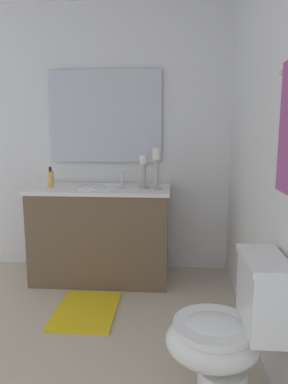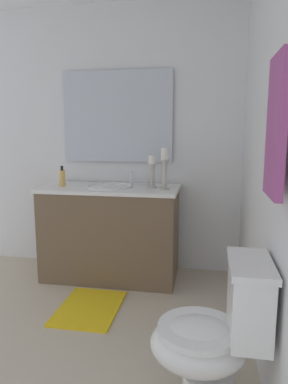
{
  "view_description": "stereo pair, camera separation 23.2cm",
  "coord_description": "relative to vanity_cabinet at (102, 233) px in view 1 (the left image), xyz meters",
  "views": [
    {
      "loc": [
        1.94,
        0.73,
        1.31
      ],
      "look_at": [
        -0.34,
        0.55,
        0.92
      ],
      "focal_mm": 33.2,
      "sensor_mm": 36.0,
      "label": 1
    },
    {
      "loc": [
        1.91,
        0.96,
        1.31
      ],
      "look_at": [
        -0.34,
        0.55,
        0.92
      ],
      "focal_mm": 33.2,
      "sensor_mm": 36.0,
      "label": 2
    }
  ],
  "objects": [
    {
      "name": "wall_back",
      "position": [
        1.08,
        1.17,
        0.81
      ],
      "size": [
        2.81,
        0.04,
        2.45
      ],
      "primitive_type": "cube",
      "color": "white",
      "rests_on": "ground"
    },
    {
      "name": "bath_mat",
      "position": [
        0.62,
        0.0,
        -0.41
      ],
      "size": [
        0.6,
        0.44,
        0.02
      ],
      "primitive_type": "cube",
      "color": "yellow",
      "rests_on": "ground"
    },
    {
      "name": "toilet",
      "position": [
        1.44,
        0.89,
        -0.05
      ],
      "size": [
        0.39,
        0.54,
        0.75
      ],
      "color": "white",
      "rests_on": "ground"
    },
    {
      "name": "floor",
      "position": [
        1.08,
        -0.12,
        -0.43
      ],
      "size": [
        2.81,
        2.58,
        0.02
      ],
      "primitive_type": "cube",
      "color": "beige",
      "rests_on": "ground"
    },
    {
      "name": "wall_left",
      "position": [
        -0.33,
        -0.12,
        0.81
      ],
      "size": [
        0.04,
        2.58,
        2.45
      ],
      "primitive_type": "cube",
      "color": "white",
      "rests_on": "ground"
    },
    {
      "name": "candle_holder_short",
      "position": [
        -0.0,
        0.37,
        0.56
      ],
      "size": [
        0.09,
        0.09,
        0.28
      ],
      "color": "#B7B2A5",
      "rests_on": "vanity_cabinet"
    },
    {
      "name": "soap_bottle",
      "position": [
        0.02,
        -0.44,
        0.49
      ],
      "size": [
        0.06,
        0.06,
        0.18
      ],
      "color": "#E5B259",
      "rests_on": "vanity_cabinet"
    },
    {
      "name": "sink_basin",
      "position": [
        -0.0,
        0.0,
        0.38
      ],
      "size": [
        0.4,
        0.4,
        0.24
      ],
      "color": "white",
      "rests_on": "vanity_cabinet"
    },
    {
      "name": "mirror",
      "position": [
        -0.28,
        0.0,
        1.03
      ],
      "size": [
        0.02,
        1.04,
        0.83
      ],
      "primitive_type": "cube",
      "color": "silver"
    },
    {
      "name": "candle_holder_tall",
      "position": [
        0.05,
        0.49,
        0.6
      ],
      "size": [
        0.09,
        0.09,
        0.35
      ],
      "color": "#B7B2A5",
      "rests_on": "vanity_cabinet"
    },
    {
      "name": "vanity_cabinet",
      "position": [
        0.0,
        0.0,
        0.0
      ],
      "size": [
        0.58,
        1.21,
        0.83
      ],
      "color": "brown",
      "rests_on": "ground"
    }
  ]
}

